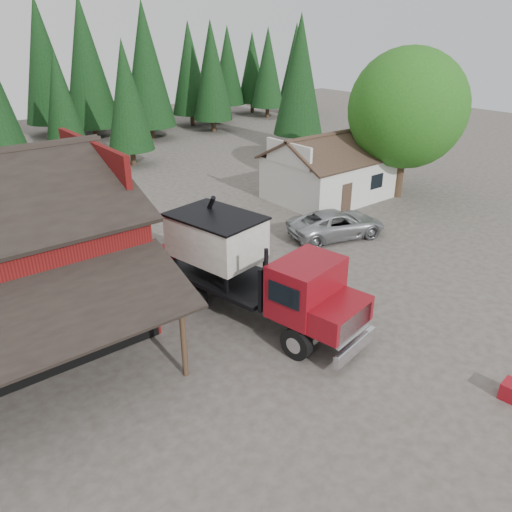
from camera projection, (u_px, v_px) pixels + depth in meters
ground at (337, 344)px, 19.58m from camera, size 120.00×120.00×0.00m
farmhouse at (330, 175)px, 35.41m from camera, size 8.60×6.42×4.65m
deciduous_tree at (407, 113)px, 33.73m from camera, size 8.00×8.00×10.20m
conifer_backdrop at (24, 150)px, 49.32m from camera, size 76.00×16.00×16.00m
near_pine_b at (127, 96)px, 41.70m from camera, size 3.96×3.96×10.40m
near_pine_c at (300, 75)px, 47.48m from camera, size 4.84×4.84×12.40m
feed_truck at (248, 267)px, 20.78m from camera, size 4.72×10.84×4.74m
silver_car at (337, 224)px, 29.11m from camera, size 6.26×4.17×1.60m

